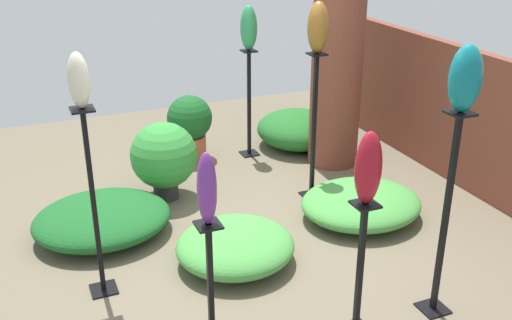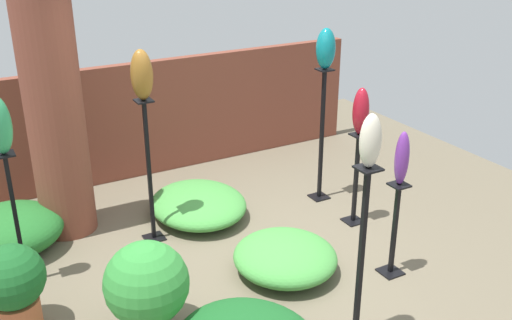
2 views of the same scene
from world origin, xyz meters
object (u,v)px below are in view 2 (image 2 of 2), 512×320
at_px(brick_pillar, 53,103).
at_px(pedestal_ruby, 356,183).
at_px(art_vase_violet, 402,158).
at_px(potted_plant_near_pillar, 147,285).
at_px(pedestal_teal, 322,141).
at_px(art_vase_ruby, 361,111).
at_px(pedestal_bronze, 150,178).
at_px(potted_plant_back_center, 13,285).
at_px(pedestal_violet, 394,234).
at_px(pedestal_ivory, 360,265).
at_px(art_vase_bronze, 142,75).
at_px(pedestal_jade, 17,226).
at_px(art_vase_ivory, 370,141).
at_px(art_vase_teal, 326,49).

bearing_deg(brick_pillar, pedestal_ruby, -26.42).
height_order(art_vase_violet, potted_plant_near_pillar, art_vase_violet).
relative_size(pedestal_teal, potted_plant_near_pillar, 1.92).
bearing_deg(potted_plant_near_pillar, art_vase_ruby, 14.86).
xyz_separation_m(pedestal_bronze, pedestal_teal, (2.01, -0.05, 0.03)).
distance_m(art_vase_ruby, potted_plant_back_center, 3.53).
bearing_deg(pedestal_violet, pedestal_bronze, 135.70).
xyz_separation_m(brick_pillar, pedestal_ruby, (2.69, -1.34, -0.92)).
distance_m(pedestal_bronze, pedestal_ivory, 2.39).
bearing_deg(potted_plant_back_center, pedestal_bronze, 30.25).
xyz_separation_m(pedestal_violet, pedestal_ruby, (0.30, 0.95, 0.05)).
relative_size(pedestal_bronze, potted_plant_near_pillar, 1.85).
height_order(art_vase_bronze, potted_plant_near_pillar, art_vase_bronze).
bearing_deg(art_vase_violet, potted_plant_back_center, 165.34).
relative_size(brick_pillar, pedestal_ivory, 1.86).
bearing_deg(pedestal_jade, art_vase_ruby, -9.37).
bearing_deg(art_vase_ivory, pedestal_bronze, 110.22).
height_order(pedestal_violet, potted_plant_back_center, pedestal_violet).
relative_size(brick_pillar, art_vase_ivory, 7.09).
bearing_deg(potted_plant_near_pillar, pedestal_violet, -7.08).
relative_size(pedestal_teal, art_vase_ruby, 3.14).
bearing_deg(art_vase_ivory, art_vase_bronze, 110.22).
height_order(pedestal_jade, potted_plant_near_pillar, pedestal_jade).
bearing_deg(potted_plant_near_pillar, art_vase_teal, 27.57).
relative_size(art_vase_teal, art_vase_ivory, 1.13).
bearing_deg(potted_plant_back_center, pedestal_violet, -14.66).
bearing_deg(pedestal_jade, art_vase_teal, 2.04).
xyz_separation_m(brick_pillar, art_vase_teal, (2.71, -0.68, 0.37)).
height_order(brick_pillar, art_vase_ruby, brick_pillar).
distance_m(pedestal_ivory, art_vase_bronze, 2.60).
bearing_deg(art_vase_bronze, potted_plant_back_center, -149.75).
xyz_separation_m(pedestal_jade, pedestal_ruby, (3.27, -0.54, -0.12)).
xyz_separation_m(art_vase_ruby, potted_plant_back_center, (-3.43, -0.13, -0.82)).
bearing_deg(pedestal_teal, pedestal_ivory, -118.33).
xyz_separation_m(art_vase_bronze, art_vase_ivory, (0.83, -2.24, -0.04)).
distance_m(brick_pillar, pedestal_ivory, 3.33).
xyz_separation_m(pedestal_bronze, art_vase_violet, (1.70, -1.65, 0.46)).
xyz_separation_m(pedestal_bronze, potted_plant_near_pillar, (-0.54, -1.38, -0.23)).
bearing_deg(pedestal_ivory, pedestal_violet, 34.02).
bearing_deg(art_vase_violet, art_vase_ruby, 72.34).
distance_m(pedestal_violet, potted_plant_near_pillar, 2.25).
xyz_separation_m(pedestal_teal, potted_plant_near_pillar, (-2.55, -1.33, -0.26)).
distance_m(pedestal_bronze, pedestal_jade, 1.29).
distance_m(pedestal_teal, art_vase_violet, 1.70).
distance_m(art_vase_violet, potted_plant_near_pillar, 2.36).
xyz_separation_m(brick_pillar, pedestal_bronze, (0.70, -0.63, -0.69)).
xyz_separation_m(pedestal_teal, art_vase_bronze, (-2.01, 0.05, 1.00)).
bearing_deg(pedestal_jade, art_vase_bronze, 7.32).
xyz_separation_m(art_vase_violet, art_vase_ruby, (0.30, 0.95, 0.10)).
height_order(brick_pillar, pedestal_bronze, brick_pillar).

